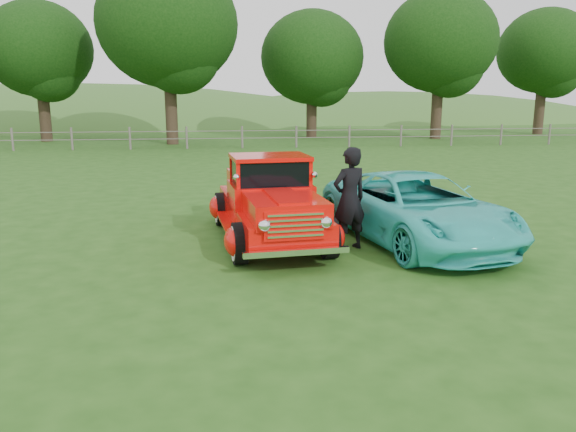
{
  "coord_description": "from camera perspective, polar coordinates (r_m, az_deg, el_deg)",
  "views": [
    {
      "loc": [
        -1.28,
        -9.02,
        3.01
      ],
      "look_at": [
        -0.02,
        1.2,
        0.74
      ],
      "focal_mm": 35.0,
      "sensor_mm": 36.0,
      "label": 1
    }
  ],
  "objects": [
    {
      "name": "red_pickup",
      "position": [
        11.52,
        -1.91,
        1.37
      ],
      "size": [
        2.58,
        5.13,
        1.78
      ],
      "rotation": [
        0.0,
        0.0,
        0.1
      ],
      "color": "black",
      "rests_on": "ground"
    },
    {
      "name": "ground",
      "position": [
        9.59,
        1.01,
        -5.83
      ],
      "size": [
        140.0,
        140.0,
        0.0
      ],
      "primitive_type": "plane",
      "color": "#214B14",
      "rests_on": "ground"
    },
    {
      "name": "tree_near_west",
      "position": [
        34.34,
        -12.15,
        18.53
      ],
      "size": [
        8.0,
        8.0,
        10.42
      ],
      "color": "#322419",
      "rests_on": "ground"
    },
    {
      "name": "man",
      "position": [
        10.9,
        6.26,
        1.76
      ],
      "size": [
        0.85,
        0.71,
        2.0
      ],
      "primitive_type": "imported",
      "rotation": [
        0.0,
        0.0,
        3.51
      ],
      "color": "black",
      "rests_on": "ground"
    },
    {
      "name": "tree_mid_west",
      "position": [
        38.62,
        -24.0,
        15.2
      ],
      "size": [
        6.4,
        6.4,
        8.46
      ],
      "color": "#322419",
      "rests_on": "ground"
    },
    {
      "name": "fence_line",
      "position": [
        31.14,
        -4.68,
        7.99
      ],
      "size": [
        48.0,
        0.12,
        1.2
      ],
      "color": "#675F57",
      "rests_on": "ground"
    },
    {
      "name": "teal_sedan",
      "position": [
        11.65,
        12.95,
        0.72
      ],
      "size": [
        3.31,
        5.42,
        1.4
      ],
      "primitive_type": "imported",
      "rotation": [
        0.0,
        0.0,
        0.21
      ],
      "color": "#33CCC2",
      "rests_on": "ground"
    },
    {
      "name": "distant_hills",
      "position": [
        68.96,
        -9.35,
        6.01
      ],
      "size": [
        116.0,
        60.0,
        18.0
      ],
      "color": "#2F6425",
      "rests_on": "ground"
    },
    {
      "name": "tree_mid_east",
      "position": [
        38.87,
        15.23,
        16.71
      ],
      "size": [
        7.2,
        7.2,
        9.44
      ],
      "color": "#322419",
      "rests_on": "ground"
    },
    {
      "name": "tree_near_east",
      "position": [
        38.6,
        2.46,
        15.78
      ],
      "size": [
        6.8,
        6.8,
        8.33
      ],
      "color": "#322419",
      "rests_on": "ground"
    },
    {
      "name": "tree_far_east",
      "position": [
        45.52,
        24.65,
        14.96
      ],
      "size": [
        6.6,
        6.6,
        8.86
      ],
      "color": "#322419",
      "rests_on": "ground"
    }
  ]
}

